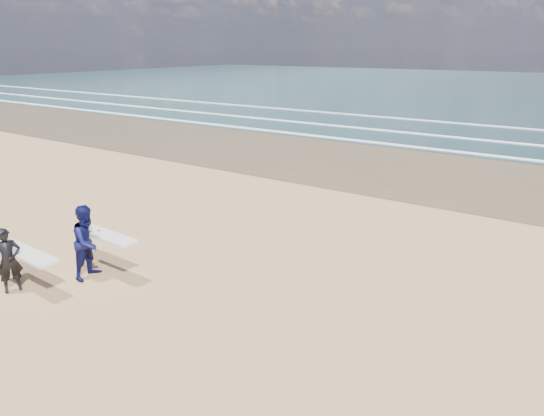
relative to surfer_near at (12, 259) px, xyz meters
The scene contains 2 objects.
surfer_near is the anchor object (origin of this frame).
surfer_far 1.84m from the surfer_near, 60.00° to the left, with size 2.22×1.18×1.98m.
Camera 1 is at (12.07, -5.86, 5.84)m, focal length 32.00 mm.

